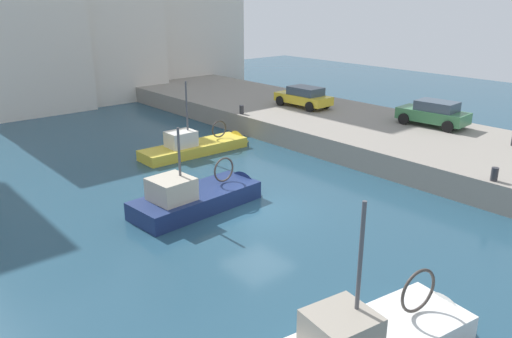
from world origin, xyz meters
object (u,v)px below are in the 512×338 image
(parked_car_yellow, at_px, (304,97))
(parked_car_green, at_px, (434,113))
(fishing_boat_navy, at_px, (203,203))
(mooring_bollard_mid, at_px, (494,174))
(fishing_boat_yellow, at_px, (200,150))
(mooring_bollard_north, at_px, (242,110))

(parked_car_yellow, relative_size, parked_car_green, 1.00)
(fishing_boat_navy, height_order, parked_car_yellow, fishing_boat_navy)
(parked_car_yellow, height_order, mooring_bollard_mid, parked_car_yellow)
(fishing_boat_navy, distance_m, parked_car_green, 15.23)
(fishing_boat_navy, bearing_deg, fishing_boat_yellow, 56.01)
(mooring_bollard_mid, distance_m, mooring_bollard_north, 16.00)
(fishing_boat_navy, height_order, mooring_bollard_north, fishing_boat_navy)
(fishing_boat_navy, distance_m, parked_car_yellow, 15.11)
(fishing_boat_navy, distance_m, mooring_bollard_mid, 11.82)
(fishing_boat_navy, distance_m, mooring_bollard_north, 12.06)
(mooring_bollard_north, bearing_deg, fishing_boat_yellow, -158.00)
(parked_car_yellow, height_order, mooring_bollard_north, parked_car_yellow)
(mooring_bollard_mid, bearing_deg, parked_car_green, 45.89)
(fishing_boat_yellow, distance_m, fishing_boat_navy, 7.69)
(parked_car_green, bearing_deg, parked_car_yellow, 102.36)
(fishing_boat_yellow, height_order, fishing_boat_navy, fishing_boat_yellow)
(parked_car_yellow, bearing_deg, fishing_boat_yellow, -175.31)
(fishing_boat_navy, xyz_separation_m, mooring_bollard_north, (8.76, 8.18, 1.34))
(parked_car_green, xyz_separation_m, mooring_bollard_mid, (-6.31, -6.51, -0.46))
(fishing_boat_yellow, distance_m, parked_car_yellow, 9.12)
(mooring_bollard_mid, bearing_deg, fishing_boat_yellow, 107.42)
(fishing_boat_yellow, xyz_separation_m, mooring_bollard_mid, (4.45, -14.20, 1.35))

